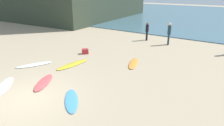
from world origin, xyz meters
TOP-DOWN VIEW (x-y plane):
  - ground_plane at (0.00, 0.00)m, footprint 120.00×120.00m
  - ocean_water at (0.00, 34.81)m, footprint 120.00×40.00m
  - surfboard_0 at (1.72, 6.37)m, footprint 1.23×2.13m
  - surfboard_1 at (-3.24, 2.67)m, footprint 1.47×2.21m
  - surfboard_2 at (1.72, 0.95)m, footprint 1.83×1.77m
  - surfboard_3 at (-1.30, 4.05)m, footprint 0.74×2.47m
  - surfboard_4 at (-0.67, 1.38)m, footprint 1.54×2.00m
  - surfboard_5 at (-1.93, 0.06)m, footprint 1.90×1.91m
  - beachgoer_near at (-0.28, 12.49)m, footprint 0.39×0.39m
  - beachgoer_far at (1.90, 12.08)m, footprint 0.37×0.37m
  - beach_cooler at (-2.21, 6.23)m, footprint 0.57×0.58m

SIDE VIEW (x-z plane):
  - ground_plane at x=0.00m, z-range 0.00..0.00m
  - surfboard_5 at x=-1.93m, z-range 0.00..0.06m
  - surfboard_2 at x=1.72m, z-range 0.00..0.06m
  - surfboard_1 at x=-3.24m, z-range 0.00..0.07m
  - surfboard_3 at x=-1.30m, z-range 0.00..0.08m
  - ocean_water at x=0.00m, z-range 0.00..0.08m
  - surfboard_0 at x=1.72m, z-range 0.00..0.08m
  - surfboard_4 at x=-0.67m, z-range 0.00..0.09m
  - beach_cooler at x=-2.21m, z-range 0.00..0.35m
  - beachgoer_near at x=-0.28m, z-range 0.09..1.72m
  - beachgoer_far at x=1.90m, z-range 0.12..1.97m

